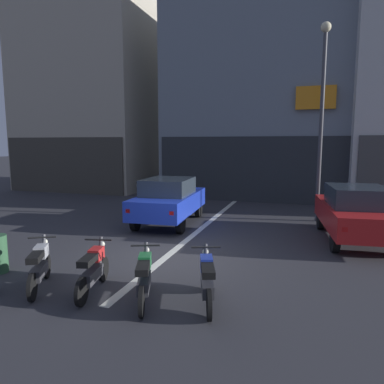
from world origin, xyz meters
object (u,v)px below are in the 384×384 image
(car_blue_crossing_near, at_px, (169,199))
(motorcycle_silver_row_leftmost, at_px, (39,266))
(motorcycle_blue_row_right_mid, at_px, (207,280))
(street_lamp, at_px, (322,104))
(motorcycle_green_row_centre, at_px, (144,277))
(car_red_parked_kerbside, at_px, (356,212))
(motorcycle_red_row_left_mid, at_px, (93,269))

(car_blue_crossing_near, xyz_separation_m, motorcycle_silver_row_leftmost, (-0.34, -6.13, -0.43))
(car_blue_crossing_near, distance_m, motorcycle_blue_row_right_mid, 6.53)
(street_lamp, relative_size, motorcycle_green_row_centre, 4.43)
(motorcycle_silver_row_leftmost, xyz_separation_m, motorcycle_green_row_centre, (2.24, 0.11, 0.00))
(street_lamp, distance_m, motorcycle_blue_row_right_mid, 8.96)
(motorcycle_silver_row_leftmost, relative_size, motorcycle_green_row_centre, 0.95)
(motorcycle_green_row_centre, distance_m, motorcycle_blue_row_right_mid, 1.14)
(car_red_parked_kerbside, relative_size, motorcycle_green_row_centre, 2.68)
(car_blue_crossing_near, xyz_separation_m, motorcycle_red_row_left_mid, (0.78, -5.96, -0.43))
(car_blue_crossing_near, relative_size, motorcycle_blue_row_right_mid, 2.63)
(car_red_parked_kerbside, bearing_deg, motorcycle_green_row_centre, -126.94)
(motorcycle_red_row_left_mid, xyz_separation_m, motorcycle_blue_row_right_mid, (2.23, 0.18, 0.00))
(street_lamp, relative_size, motorcycle_silver_row_leftmost, 4.67)
(street_lamp, bearing_deg, motorcycle_red_row_left_mid, -118.14)
(car_red_parked_kerbside, height_order, motorcycle_blue_row_right_mid, car_red_parked_kerbside)
(motorcycle_green_row_centre, bearing_deg, motorcycle_red_row_left_mid, 176.86)
(car_red_parked_kerbside, xyz_separation_m, motorcycle_blue_row_right_mid, (-3.05, -5.31, -0.43))
(street_lamp, height_order, motorcycle_blue_row_right_mid, street_lamp)
(car_red_parked_kerbside, xyz_separation_m, motorcycle_red_row_left_mid, (-5.29, -5.49, -0.43))
(street_lamp, relative_size, motorcycle_red_row_left_mid, 4.28)
(car_blue_crossing_near, distance_m, motorcycle_green_row_centre, 6.33)
(street_lamp, xyz_separation_m, motorcycle_green_row_centre, (-3.18, -8.09, -3.81))
(car_red_parked_kerbside, distance_m, street_lamp, 4.34)
(motorcycle_silver_row_leftmost, height_order, motorcycle_green_row_centre, same)
(car_blue_crossing_near, bearing_deg, street_lamp, 22.16)
(car_blue_crossing_near, bearing_deg, motorcycle_blue_row_right_mid, -62.52)
(motorcycle_red_row_left_mid, distance_m, motorcycle_green_row_centre, 1.12)
(car_red_parked_kerbside, distance_m, motorcycle_red_row_left_mid, 7.63)
(street_lamp, xyz_separation_m, motorcycle_blue_row_right_mid, (-2.06, -7.85, -3.81))
(motorcycle_blue_row_right_mid, bearing_deg, motorcycle_green_row_centre, -167.99)
(motorcycle_red_row_left_mid, height_order, motorcycle_blue_row_right_mid, same)
(street_lamp, bearing_deg, motorcycle_silver_row_leftmost, -123.45)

